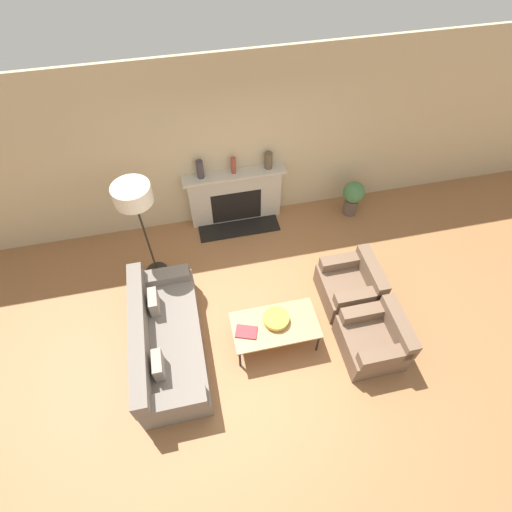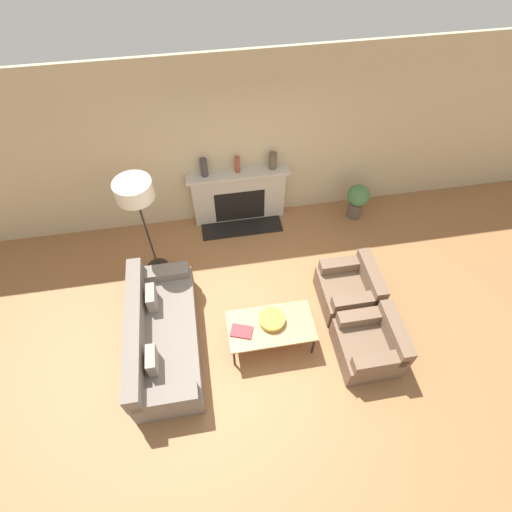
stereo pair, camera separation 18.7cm
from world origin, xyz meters
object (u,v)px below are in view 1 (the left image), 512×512
fireplace (235,197)px  mantel_vase_left (200,169)px  armchair_near (375,339)px  coffee_table (275,326)px  armchair_far (351,286)px  floor_lamp (134,200)px  mantel_vase_center_left (233,165)px  potted_plant (353,196)px  couch (165,340)px  mantel_vase_center_right (268,160)px  book (246,332)px  bowl (276,319)px

fireplace → mantel_vase_left: size_ratio=5.47×
armchair_near → coffee_table: (-1.30, 0.42, 0.14)m
armchair_far → mantel_vase_left: bearing=-136.8°
floor_lamp → mantel_vase_center_left: size_ratio=6.36×
floor_lamp → potted_plant: (3.53, 0.62, -1.19)m
mantel_vase_left → armchair_far: bearing=-46.8°
floor_lamp → couch: bearing=-87.0°
couch → mantel_vase_left: bearing=-20.5°
armchair_near → floor_lamp: bearing=-125.1°
floor_lamp → mantel_vase_left: 1.38m
armchair_far → floor_lamp: size_ratio=0.46×
coffee_table → mantel_vase_center_left: bearing=91.9°
armchair_far → coffee_table: armchair_far is taller
fireplace → couch: (-1.41, -2.33, -0.22)m
couch → fireplace: bearing=-31.1°
armchair_near → mantel_vase_center_right: mantel_vase_center_right is taller
couch → potted_plant: 4.01m
armchair_near → potted_plant: 2.72m
floor_lamp → armchair_near: bearing=-35.1°
book → potted_plant: 3.26m
book → mantel_vase_left: bearing=114.1°
potted_plant → armchair_far: bearing=-111.2°
armchair_near → book: bearing=-103.0°
floor_lamp → mantel_vase_center_left: floor_lamp is taller
mantel_vase_center_left → book: bearing=-97.2°
fireplace → bowl: (0.11, -2.44, -0.01)m
armchair_far → book: size_ratio=2.51×
coffee_table → mantel_vase_left: size_ratio=3.78×
armchair_far → bowl: armchair_far is taller
fireplace → floor_lamp: floor_lamp is taller
mantel_vase_left → couch: bearing=-110.5°
mantel_vase_center_left → bowl: bearing=-87.5°
mantel_vase_left → floor_lamp: bearing=-135.7°
bowl → potted_plant: potted_plant is taller
armchair_near → mantel_vase_left: 3.62m
coffee_table → mantel_vase_center_right: size_ratio=4.12×
mantel_vase_center_right → potted_plant: 1.70m
armchair_far → book: (-1.70, -0.51, 0.18)m
fireplace → book: size_ratio=5.11×
coffee_table → book: (-0.40, -0.03, 0.04)m
coffee_table → mantel_vase_center_right: 2.67m
bowl → floor_lamp: bearing=136.0°
bowl → book: 0.44m
armchair_near → bowl: 1.37m
fireplace → couch: size_ratio=0.82×
mantel_vase_left → mantel_vase_center_left: mantel_vase_left is taller
armchair_far → coffee_table: 1.39m
mantel_vase_center_right → couch: bearing=-130.2°
armchair_far → couch: bearing=-83.6°
couch → mantel_vase_left: (0.87, 2.34, 0.90)m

